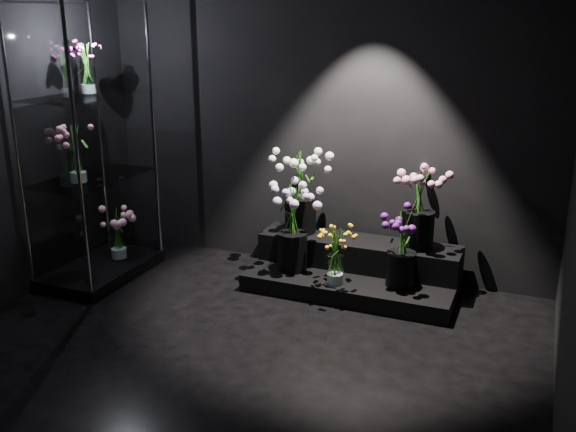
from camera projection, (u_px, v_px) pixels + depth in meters
The scene contains 12 objects.
floor at pixel (213, 374), 4.06m from camera, with size 4.00×4.00×0.00m, color black.
wall_back at pixel (322, 110), 5.40m from camera, with size 4.00×4.00×0.00m, color black.
display_riser at pixel (355, 269), 5.33m from camera, with size 1.69×0.75×0.38m.
display_case at pixel (90, 147), 5.24m from camera, with size 0.62×1.03×2.27m.
bouquet_orange_bells at pixel (336, 254), 5.00m from camera, with size 0.25×0.25×0.47m.
bouquet_lilac at pixel (293, 221), 5.22m from camera, with size 0.46×0.46×0.73m.
bouquet_purple at pixel (402, 245), 4.93m from camera, with size 0.34×0.34×0.61m.
bouquet_cream_roses at pixel (301, 185), 5.43m from camera, with size 0.52×0.52×0.73m.
bouquet_pink_roses at pixel (419, 202), 5.06m from camera, with size 0.40×0.40×0.67m.
bouquet_case_pink at pixel (76, 153), 5.08m from camera, with size 0.34×0.34×0.45m.
bouquet_case_magenta at pixel (87, 67), 5.17m from camera, with size 0.23×0.23×0.42m.
bouquet_case_base_pink at pixel (117, 232), 5.63m from camera, with size 0.34×0.34×0.45m.
Camera 1 is at (1.79, -3.12, 2.19)m, focal length 40.00 mm.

